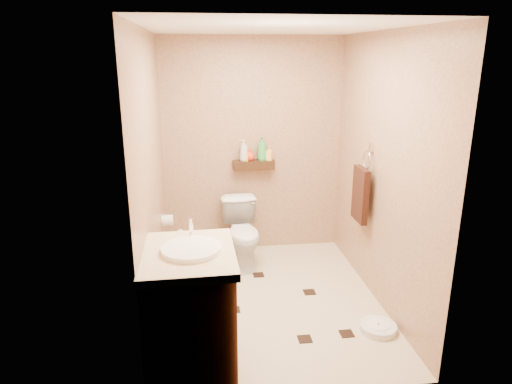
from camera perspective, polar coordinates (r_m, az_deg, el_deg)
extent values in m
plane|color=#C8B693|center=(4.37, 1.66, -13.37)|extent=(2.50, 2.50, 0.00)
cube|color=tan|center=(5.12, -0.41, 5.58)|extent=(2.00, 0.04, 2.40)
cube|color=tan|center=(2.74, 5.95, -4.66)|extent=(2.00, 0.04, 2.40)
cube|color=tan|center=(3.88, -12.93, 1.47)|extent=(0.04, 2.50, 2.40)
cube|color=tan|center=(4.18, 15.48, 2.39)|extent=(0.04, 2.50, 2.40)
cube|color=white|center=(3.78, 1.99, 19.86)|extent=(2.00, 2.50, 0.02)
cube|color=#3A220F|center=(5.08, -0.30, 3.41)|extent=(0.46, 0.14, 0.10)
cube|color=black|center=(4.23, -2.80, -14.49)|extent=(0.11, 0.11, 0.01)
cube|color=black|center=(4.53, 6.69, -12.32)|extent=(0.11, 0.11, 0.01)
cube|color=black|center=(3.88, 6.12, -17.81)|extent=(0.11, 0.11, 0.01)
cube|color=black|center=(4.73, -4.96, -10.93)|extent=(0.11, 0.11, 0.01)
cube|color=black|center=(3.99, 11.26, -16.97)|extent=(0.11, 0.11, 0.01)
cube|color=black|center=(4.81, 0.31, -10.32)|extent=(0.11, 0.11, 0.01)
imported|color=white|center=(4.95, -1.66, -5.17)|extent=(0.44, 0.71, 0.69)
cube|color=brown|center=(3.35, -8.13, -15.07)|extent=(0.60, 0.73, 0.88)
cube|color=beige|center=(3.13, -8.49, -7.82)|extent=(0.64, 0.77, 0.06)
cylinder|color=white|center=(3.12, -8.10, -7.25)|extent=(0.40, 0.40, 0.06)
cylinder|color=silver|center=(3.32, -8.12, -4.37)|extent=(0.03, 0.03, 0.13)
cylinder|color=silver|center=(4.07, 15.02, -16.07)|extent=(0.35, 0.35, 0.06)
cylinder|color=white|center=(4.05, 15.05, -15.71)|extent=(0.18, 0.18, 0.01)
cylinder|color=#1B6C6B|center=(4.95, -9.21, -9.02)|extent=(0.11, 0.11, 0.12)
cylinder|color=silver|center=(4.86, -9.33, -6.75)|extent=(0.02, 0.02, 0.33)
sphere|color=silver|center=(4.80, -9.42, -5.05)|extent=(0.08, 0.08, 0.08)
cube|color=silver|center=(4.36, 14.23, 5.49)|extent=(0.03, 0.06, 0.08)
torus|color=silver|center=(4.38, 13.69, 3.95)|extent=(0.02, 0.19, 0.19)
cube|color=#371610|center=(4.45, 12.91, -0.32)|extent=(0.06, 0.30, 0.52)
cylinder|color=silver|center=(4.68, -11.02, -3.49)|extent=(0.11, 0.11, 0.11)
cylinder|color=silver|center=(4.66, -11.55, -2.82)|extent=(0.04, 0.02, 0.02)
imported|color=silver|center=(5.03, -1.53, 5.23)|extent=(0.10, 0.10, 0.24)
imported|color=yellow|center=(5.04, -1.24, 4.75)|extent=(0.09, 0.09, 0.15)
imported|color=red|center=(5.05, -0.76, 4.70)|extent=(0.12, 0.12, 0.14)
imported|color=green|center=(5.05, 0.75, 5.47)|extent=(0.11, 0.11, 0.27)
imported|color=#F8BF52|center=(5.07, 1.63, 4.88)|extent=(0.10, 0.10, 0.16)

